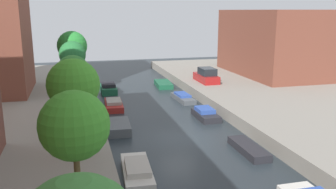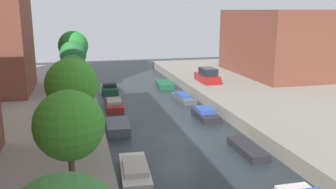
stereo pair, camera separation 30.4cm
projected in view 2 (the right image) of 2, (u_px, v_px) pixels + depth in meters
ground_plane at (176, 138)px, 25.34m from camera, size 84.00×84.00×0.00m
low_block_right at (280, 42)px, 44.36m from camera, size 10.00×14.90×7.90m
street_tree_1 at (69, 126)px, 11.98m from camera, size 2.40×2.40×5.27m
street_tree_2 at (72, 85)px, 19.29m from camera, size 2.85×2.85×5.35m
street_tree_3 at (73, 72)px, 25.65m from camera, size 2.37×2.37×4.75m
street_tree_4 at (73, 55)px, 32.27m from camera, size 2.38×2.38×5.17m
street_tree_5 at (73, 46)px, 37.80m from camera, size 3.13×3.13×5.74m
parked_car at (207, 76)px, 39.95m from camera, size 1.76×4.07×1.62m
moored_boat_left_2 at (135, 171)px, 19.26m from camera, size 1.78×4.34×0.88m
moored_boat_left_3 at (118, 127)px, 26.80m from camera, size 1.86×3.38×0.66m
moored_boat_left_4 at (114, 104)px, 33.12m from camera, size 1.72×4.09×0.82m
moored_boat_left_5 at (109, 88)px, 39.52m from camera, size 1.72×3.88×1.03m
moored_boat_right_2 at (247, 149)px, 22.72m from camera, size 1.22×3.80×0.48m
moored_boat_right_3 at (205, 114)px, 29.91m from camera, size 1.53×3.34×0.85m
moored_boat_right_4 at (184, 98)px, 35.92m from camera, size 1.50×4.19×0.66m
moored_boat_right_5 at (164, 84)px, 42.51m from camera, size 1.98×4.07×0.54m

